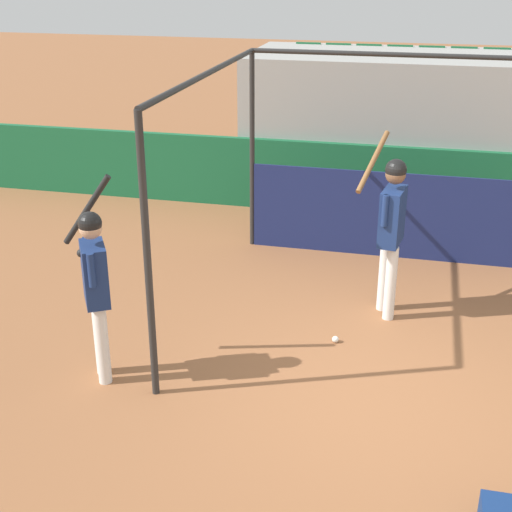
% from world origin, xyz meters
% --- Properties ---
extents(ground_plane, '(60.00, 60.00, 0.00)m').
position_xyz_m(ground_plane, '(0.00, 0.00, 0.00)').
color(ground_plane, '#935B38').
extents(outfield_wall, '(24.00, 0.12, 1.16)m').
position_xyz_m(outfield_wall, '(0.00, 5.21, 0.58)').
color(outfield_wall, '#196038').
rests_on(outfield_wall, ground).
extents(bleacher_section, '(5.40, 2.40, 2.44)m').
position_xyz_m(bleacher_section, '(-0.00, 6.47, 1.22)').
color(bleacher_section, '#9E9E99').
rests_on(bleacher_section, ground).
extents(batting_cage, '(4.17, 4.04, 2.79)m').
position_xyz_m(batting_cage, '(0.01, 2.87, 1.19)').
color(batting_cage, '#282828').
rests_on(batting_cage, ground).
extents(player_batter, '(0.57, 0.97, 2.04)m').
position_xyz_m(player_batter, '(0.00, 1.79, 1.16)').
color(player_batter, white).
rests_on(player_batter, ground).
extents(player_waiting, '(0.64, 0.60, 2.03)m').
position_xyz_m(player_waiting, '(-2.65, -0.26, 1.06)').
color(player_waiting, white).
rests_on(player_waiting, ground).
extents(baseball, '(0.07, 0.07, 0.07)m').
position_xyz_m(baseball, '(-0.47, 0.97, 0.04)').
color(baseball, white).
rests_on(baseball, ground).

